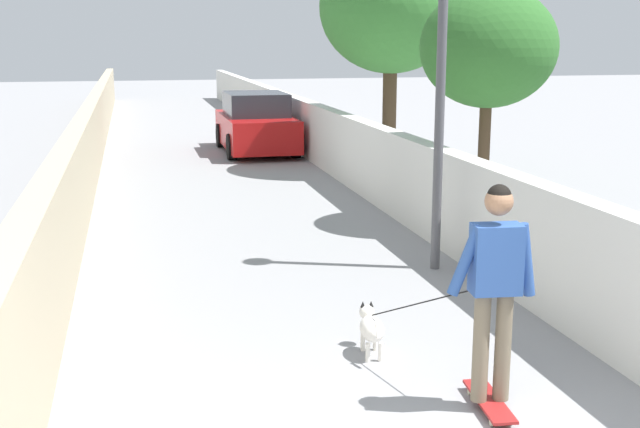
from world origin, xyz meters
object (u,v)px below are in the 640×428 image
object	(u,v)px
lamp_post	(442,26)
tree_right_near	(391,7)
car_near	(256,125)
tree_right_mid	(488,48)
skateboard	(489,401)
dog	(372,327)
person_skateboarder	(495,276)

from	to	relation	value
lamp_post	tree_right_near	bearing A→B (deg)	-13.46
car_near	tree_right_near	bearing A→B (deg)	-146.98
tree_right_mid	skateboard	bearing A→B (deg)	156.38
lamp_post	dog	bearing A→B (deg)	147.74
tree_right_mid	dog	distance (m)	6.15
tree_right_near	person_skateboarder	size ratio (longest dim) A/B	2.85
person_skateboarder	dog	bearing A→B (deg)	24.34
car_near	tree_right_mid	bearing A→B (deg)	-166.82
tree_right_near	dog	size ratio (longest dim) A/B	3.07
tree_right_near	car_near	xyz separation A→B (m)	(3.70, 2.40, -2.84)
tree_right_near	car_near	bearing A→B (deg)	33.02
dog	tree_right_mid	bearing A→B (deg)	-34.56
tree_right_mid	lamp_post	world-z (taller)	lamp_post
person_skateboarder	car_near	distance (m)	15.16
tree_right_mid	car_near	world-z (taller)	tree_right_mid
skateboard	dog	bearing A→B (deg)	24.34
tree_right_mid	lamp_post	distance (m)	2.58
skateboard	person_skateboarder	bearing A→B (deg)	161.57
dog	car_near	xyz separation A→B (m)	(13.83, -1.04, 0.44)
tree_right_near	dog	distance (m)	11.20
tree_right_near	person_skateboarder	distance (m)	12.04
lamp_post	person_skateboarder	world-z (taller)	lamp_post
lamp_post	car_near	size ratio (longest dim) A/B	1.15
person_skateboarder	dog	distance (m)	1.67
tree_right_near	lamp_post	world-z (taller)	tree_right_near
tree_right_near	tree_right_mid	bearing A→B (deg)	177.40
dog	car_near	distance (m)	13.88
tree_right_near	skateboard	bearing A→B (deg)	166.02
lamp_post	person_skateboarder	bearing A→B (deg)	165.02
person_skateboarder	car_near	bearing A→B (deg)	-1.68
skateboard	tree_right_mid	bearing A→B (deg)	-23.62
skateboard	car_near	size ratio (longest dim) A/B	0.21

